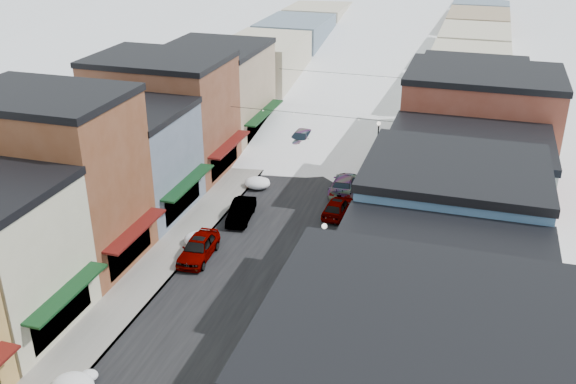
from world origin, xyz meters
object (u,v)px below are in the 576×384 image
Objects in this scene: car_silver_sedan at (198,248)px; streetlamp_near at (324,245)px; car_green_sedan at (285,320)px; trash_can at (286,376)px; car_dark_hatch at (241,211)px.

streetlamp_near reaches higher than car_silver_sedan.
car_green_sedan is 4.08× the size of trash_can.
streetlamp_near is (9.50, -0.50, 2.07)m from car_silver_sedan.
streetlamp_near is at bearing -6.31° from car_silver_sedan.
streetlamp_near is at bearing -46.70° from car_dark_hatch.
trash_can is (9.30, -17.71, -0.06)m from car_dark_hatch.
streetlamp_near is at bearing -97.54° from car_green_sedan.
car_dark_hatch is at bearing -57.95° from car_green_sedan.
car_silver_sedan reaches higher than car_dark_hatch.
car_dark_hatch is 1.06× the size of car_green_sedan.
car_silver_sedan is at bearing -104.23° from car_dark_hatch.
trash_can is 0.24× the size of streetlamp_near.
car_dark_hatch is 11.46m from streetlamp_near.
trash_can is at bearing -69.65° from car_dark_hatch.
car_dark_hatch reaches higher than trash_can.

